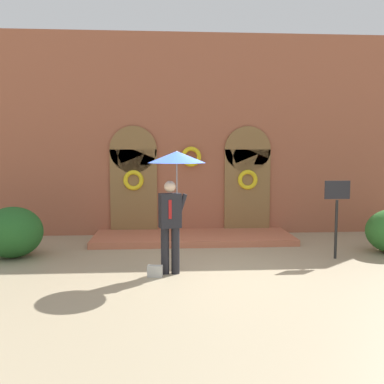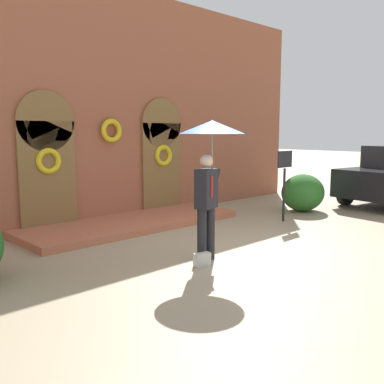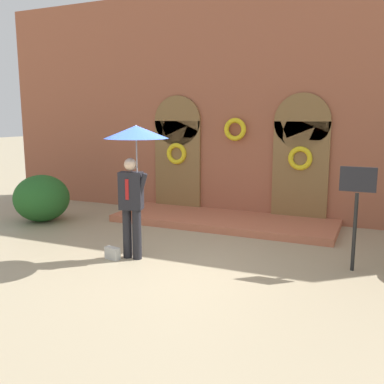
{
  "view_description": "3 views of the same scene",
  "coord_description": "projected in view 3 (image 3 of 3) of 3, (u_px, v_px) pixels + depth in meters",
  "views": [
    {
      "loc": [
        -0.76,
        -8.04,
        2.37
      ],
      "look_at": [
        -0.12,
        1.63,
        1.43
      ],
      "focal_mm": 40.0,
      "sensor_mm": 36.0,
      "label": 1
    },
    {
      "loc": [
        -5.7,
        -4.9,
        2.17
      ],
      "look_at": [
        0.07,
        1.14,
        0.99
      ],
      "focal_mm": 40.0,
      "sensor_mm": 36.0,
      "label": 2
    },
    {
      "loc": [
        3.31,
        -6.26,
        2.5
      ],
      "look_at": [
        -0.03,
        1.3,
        1.05
      ],
      "focal_mm": 40.0,
      "sensor_mm": 36.0,
      "label": 3
    }
  ],
  "objects": [
    {
      "name": "person_with_umbrella",
      "position": [
        135.0,
        152.0,
        7.31
      ],
      "size": [
        1.1,
        1.1,
        2.36
      ],
      "color": "black",
      "rests_on": "ground"
    },
    {
      "name": "building_facade",
      "position": [
        239.0,
        110.0,
        10.66
      ],
      "size": [
        14.0,
        2.3,
        5.6
      ],
      "color": "#9E563D",
      "rests_on": "ground"
    },
    {
      "name": "shrub_left",
      "position": [
        42.0,
        198.0,
        10.33
      ],
      "size": [
        1.31,
        1.32,
        1.13
      ],
      "primitive_type": "ellipsoid",
      "color": "#235B23",
      "rests_on": "ground"
    },
    {
      "name": "ground_plane",
      "position": [
        163.0,
        264.0,
        7.38
      ],
      "size": [
        80.0,
        80.0,
        0.0
      ],
      "primitive_type": "plane",
      "color": "tan"
    },
    {
      "name": "sign_post",
      "position": [
        357.0,
        201.0,
        6.87
      ],
      "size": [
        0.56,
        0.06,
        1.72
      ],
      "color": "black",
      "rests_on": "ground"
    },
    {
      "name": "handbag",
      "position": [
        112.0,
        253.0,
        7.6
      ],
      "size": [
        0.3,
        0.17,
        0.22
      ],
      "primitive_type": "cube",
      "rotation": [
        0.0,
        0.0,
        -0.18
      ],
      "color": "#B7B7B2",
      "rests_on": "ground"
    }
  ]
}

